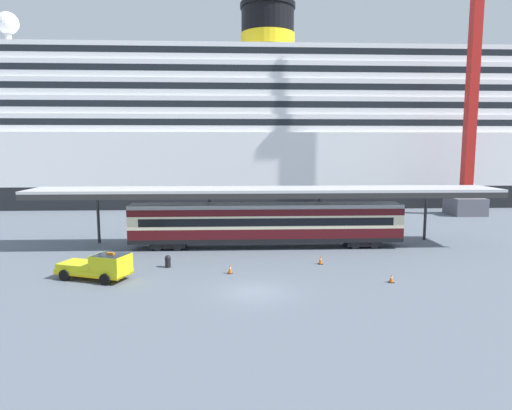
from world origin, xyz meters
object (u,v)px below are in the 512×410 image
(traffic_cone_near, at_px, (230,269))
(quay_bollard, at_px, (168,261))
(traffic_cone_mid, at_px, (321,260))
(traffic_cone_far, at_px, (391,278))
(dockside_crane, at_px, (474,86))
(cruise_ship, at_px, (282,135))
(service_truck, at_px, (100,266))
(train_carriage, at_px, (266,223))

(traffic_cone_near, height_order, quay_bollard, quay_bollard)
(traffic_cone_mid, bearing_deg, quay_bollard, -178.03)
(traffic_cone_near, xyz_separation_m, traffic_cone_mid, (7.21, 2.38, -0.00))
(traffic_cone_far, height_order, dockside_crane, dockside_crane)
(traffic_cone_far, bearing_deg, cruise_ship, 92.92)
(traffic_cone_near, xyz_separation_m, traffic_cone_far, (11.16, -2.72, -0.05))
(traffic_cone_mid, bearing_deg, service_truck, -167.92)
(cruise_ship, bearing_deg, traffic_cone_mid, -91.86)
(train_carriage, distance_m, quay_bollard, 10.70)
(traffic_cone_mid, relative_size, quay_bollard, 0.74)
(train_carriage, xyz_separation_m, quay_bollard, (-8.14, -6.71, -1.80))
(cruise_ship, height_order, service_truck, cruise_ship)
(service_truck, bearing_deg, traffic_cone_mid, 12.08)
(cruise_ship, relative_size, traffic_cone_near, 229.28)
(traffic_cone_mid, height_order, traffic_cone_far, traffic_cone_mid)
(traffic_cone_far, bearing_deg, dockside_crane, 55.11)
(cruise_ship, distance_m, traffic_cone_far, 50.70)
(traffic_cone_near, height_order, traffic_cone_far, traffic_cone_near)
(dockside_crane, bearing_deg, service_truck, -145.03)
(service_truck, relative_size, dockside_crane, 0.10)
(traffic_cone_far, bearing_deg, quay_bollard, 163.72)
(cruise_ship, xyz_separation_m, dockside_crane, (24.02, -18.53, 6.04))
(train_carriage, bearing_deg, traffic_cone_mid, -58.01)
(service_truck, bearing_deg, quay_bollard, 35.76)
(cruise_ship, distance_m, traffic_cone_mid, 45.69)
(cruise_ship, height_order, dockside_crane, dockside_crane)
(traffic_cone_mid, bearing_deg, dockside_crane, 45.32)
(train_carriage, bearing_deg, traffic_cone_far, -55.30)
(train_carriage, height_order, service_truck, train_carriage)
(dockside_crane, height_order, quay_bollard, dockside_crane)
(quay_bollard, bearing_deg, dockside_crane, 34.88)
(traffic_cone_mid, bearing_deg, traffic_cone_near, -161.75)
(traffic_cone_near, bearing_deg, train_carriage, 69.30)
(service_truck, bearing_deg, traffic_cone_near, 7.00)
(traffic_cone_far, xyz_separation_m, dockside_crane, (21.50, 30.84, 17.28))
(train_carriage, distance_m, dockside_crane, 38.41)
(traffic_cone_near, height_order, traffic_cone_mid, traffic_cone_near)
(service_truck, distance_m, traffic_cone_near, 9.24)
(cruise_ship, relative_size, train_carriage, 6.55)
(cruise_ship, height_order, traffic_cone_near, cruise_ship)
(cruise_ship, bearing_deg, dockside_crane, -37.65)
(train_carriage, bearing_deg, traffic_cone_near, -110.70)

